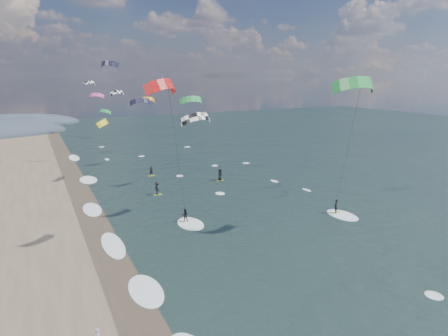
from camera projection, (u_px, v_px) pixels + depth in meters
name	position (u px, v px, depth m)	size (l,w,h in m)	color
ground	(311.00, 294.00, 27.38)	(260.00, 260.00, 0.00)	black
wet_sand_strip	(116.00, 270.00, 30.69)	(3.00, 240.00, 0.00)	#382D23
kitesurfer_near_a	(357.00, 115.00, 34.99)	(7.72, 8.58, 15.97)	#ACC923
kitesurfer_near_b	(176.00, 140.00, 34.06)	(6.82, 8.73, 15.82)	#ACC923
far_kitesurfers	(181.00, 181.00, 53.66)	(11.73, 10.86, 1.85)	#ACC923
bg_kite_field	(125.00, 97.00, 70.14)	(14.07, 72.01, 11.94)	black
shoreline_surf	(119.00, 245.00, 35.33)	(2.40, 79.40, 0.11)	white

